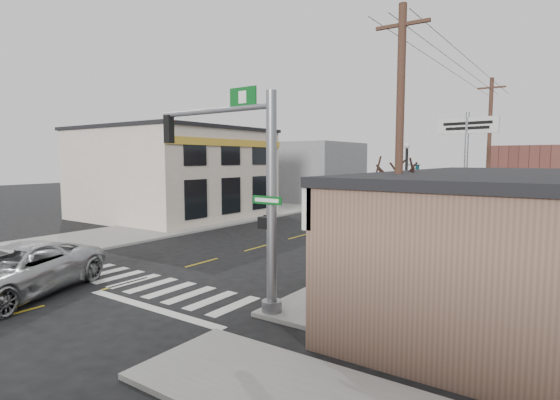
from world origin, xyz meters
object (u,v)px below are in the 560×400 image
Objects in this scene: bare_tree at (396,168)px; dance_center_sign at (467,144)px; guide_sign at (364,227)px; utility_pole_near at (399,159)px; traffic_signal_pole at (250,178)px; utility_pole_far at (489,151)px; fire_hydrant at (402,270)px; lamp_post at (407,188)px; suv at (15,271)px.

dance_center_sign is at bearing 92.30° from bare_tree.
guide_sign is 0.28× the size of utility_pole_near.
utility_pole_far is at bearing 84.20° from traffic_signal_pole.
traffic_signal_pole is at bearing -108.65° from guide_sign.
dance_center_sign is at bearing 90.77° from fire_hydrant.
bare_tree is (2.15, -7.59, 1.14)m from lamp_post.
lamp_post is 0.54× the size of utility_pole_far.
utility_pole_far is (-0.19, 17.86, 0.79)m from bare_tree.
suv is at bearing -107.82° from dance_center_sign.
traffic_signal_pole reaches higher than suv.
fire_hydrant is 0.10× the size of dance_center_sign.
dance_center_sign is at bearing 93.65° from utility_pole_near.
bare_tree is at bearing 111.93° from utility_pole_near.
traffic_signal_pole reaches higher than bare_tree.
utility_pole_near reaches higher than traffic_signal_pole.
lamp_post is at bearing 70.94° from guide_sign.
suv is 22.58m from dance_center_sign.
traffic_signal_pole is at bearing -117.55° from fire_hydrant.
guide_sign is at bearing -105.41° from lamp_post.
lamp_post is 10.63m from utility_pole_far.
guide_sign is at bearing -93.24° from dance_center_sign.
utility_pole_far reaches higher than fire_hydrant.
utility_pole_near is (1.00, -3.42, 4.11)m from fire_hydrant.
utility_pole_far is (3.01, 21.39, 1.05)m from traffic_signal_pole.
bare_tree is 1.66m from utility_pole_near.
bare_tree is at bearing 11.95° from suv.
traffic_signal_pole is 7.34m from guide_sign.
dance_center_sign is at bearing -95.03° from utility_pole_far.
lamp_post reaches higher than guide_sign.
utility_pole_far is (-0.83, 19.37, 0.49)m from utility_pole_near.
bare_tree is at bearing -83.92° from lamp_post.
suv is 8.76m from traffic_signal_pole.
guide_sign is 10.21m from dance_center_sign.
fire_hydrant is 0.14× the size of bare_tree.
suv is 1.19× the size of lamp_post.
bare_tree is at bearing -79.23° from fire_hydrant.
guide_sign is 6.54m from utility_pole_near.
lamp_post is at bearing 106.05° from utility_pole_near.
bare_tree is at bearing 49.94° from traffic_signal_pole.
utility_pole_far is (0.17, 15.94, 4.60)m from fire_hydrant.
utility_pole_near is at bearing -89.10° from utility_pole_far.
guide_sign is 0.47× the size of lamp_post.
utility_pole_far is (10.38, 24.87, 4.27)m from suv.
dance_center_sign is (2.06, 9.28, 3.72)m from guide_sign.
lamp_post reaches higher than suv.
utility_pole_far is (1.95, 10.27, 1.94)m from lamp_post.
dance_center_sign reaches higher than lamp_post.
lamp_post is (1.06, 11.12, -0.88)m from traffic_signal_pole.
guide_sign is (8.01, 10.41, 0.88)m from suv.
bare_tree is 17.88m from utility_pole_far.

